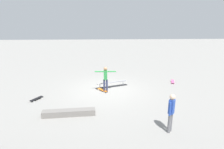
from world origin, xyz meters
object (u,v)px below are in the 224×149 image
grind_rail (112,85)px  bystander_blue_shirt (171,111)px  skate_ledge (69,113)px  skater_main (105,78)px  loose_skateboard_pink (173,81)px  skateboard_main (102,90)px  loose_skateboard_black (37,99)px

grind_rail → bystander_blue_shirt: 5.79m
skate_ledge → skater_main: skater_main is taller
skater_main → loose_skateboard_pink: 5.14m
skater_main → loose_skateboard_pink: (-4.80, -1.61, -0.86)m
grind_rail → skateboard_main: 0.98m
grind_rail → loose_skateboard_pink: 4.44m
skate_ledge → loose_skateboard_black: bearing=-41.6°
grind_rail → skate_ledge: grind_rail is taller
skateboard_main → loose_skateboard_pink: size_ratio=0.90×
skateboard_main → loose_skateboard_pink: 5.21m
bystander_blue_shirt → loose_skateboard_black: size_ratio=2.07×
loose_skateboard_pink → skater_main: bearing=126.1°
bystander_blue_shirt → loose_skateboard_pink: (-2.28, -6.03, -0.84)m
skateboard_main → loose_skateboard_black: bearing=-112.9°
bystander_blue_shirt → loose_skateboard_pink: bearing=-159.9°
skater_main → bystander_blue_shirt: size_ratio=0.99×
grind_rail → skate_ledge: size_ratio=0.89×
bystander_blue_shirt → skateboard_main: bearing=-108.5°
skater_main → skateboard_main: size_ratio=2.17×
skate_ledge → loose_skateboard_pink: size_ratio=2.98×
loose_skateboard_black → skate_ledge: bearing=80.1°
skateboard_main → bystander_blue_shirt: (-2.72, 4.58, 0.84)m
grind_rail → skater_main: (0.41, 0.91, 0.79)m
skater_main → loose_skateboard_black: skater_main is taller
skateboard_main → loose_skateboard_pink: bearing=65.7°
grind_rail → skateboard_main: grind_rail is taller
skate_ledge → bystander_blue_shirt: bearing=160.6°
bystander_blue_shirt → grind_rail: bearing=-117.7°
skateboard_main → bystander_blue_shirt: bystander_blue_shirt is taller
grind_rail → skater_main: skater_main is taller
grind_rail → skateboard_main: (0.61, 0.76, -0.07)m
loose_skateboard_black → loose_skateboard_pink: bearing=138.5°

